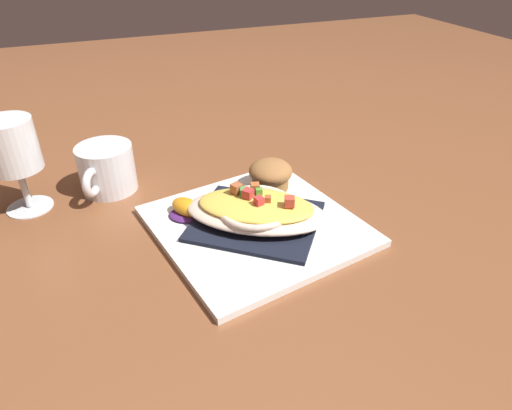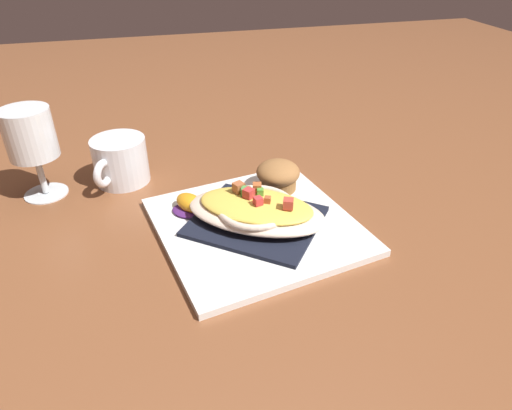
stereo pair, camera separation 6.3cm
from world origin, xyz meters
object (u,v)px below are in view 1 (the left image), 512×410
Objects in this scene: muffin at (270,174)px; coffee_mug at (107,170)px; square_plate at (256,226)px; orange_garnish at (186,209)px; gratin_dish at (256,209)px; stemmed_glass at (12,151)px.

coffee_mug is at bearing 65.88° from muffin.
orange_garnish reaches higher than square_plate.
orange_garnish is (0.06, 0.09, -0.01)m from gratin_dish.
muffin is at bearing -114.12° from coffee_mug.
muffin is 0.15m from orange_garnish.
square_plate is at bearing -120.84° from stemmed_glass.
gratin_dish reaches higher than square_plate.
gratin_dish is 0.26m from coffee_mug.
muffin is (0.09, -0.06, 0.03)m from square_plate.
coffee_mug is at bearing 34.92° from orange_garnish.
orange_garnish is (0.06, 0.09, 0.01)m from square_plate.
stemmed_glass reaches higher than orange_garnish.
coffee_mug is at bearing 43.22° from square_plate.
coffee_mug reaches higher than muffin.
muffin is (0.09, -0.06, 0.00)m from gratin_dish.
muffin is 0.63× the size of coffee_mug.
coffee_mug is (0.19, 0.18, 0.03)m from square_plate.
stemmed_glass is (0.18, 0.30, 0.09)m from square_plate.
coffee_mug is (0.19, 0.18, 0.00)m from gratin_dish.
orange_garnish is at bearing 56.54° from square_plate.
coffee_mug reaches higher than gratin_dish.
stemmed_glass reaches higher than gratin_dish.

